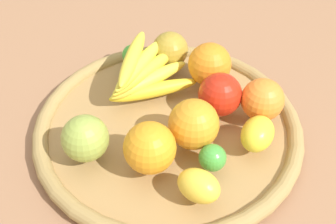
{
  "coord_description": "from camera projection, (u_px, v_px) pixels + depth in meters",
  "views": [
    {
      "loc": [
        -0.14,
        0.52,
        0.57
      ],
      "look_at": [
        0.0,
        0.0,
        0.05
      ],
      "focal_mm": 46.49,
      "sensor_mm": 36.0,
      "label": 1
    }
  ],
  "objects": [
    {
      "name": "apple_2",
      "position": [
        170.0,
        50.0,
        0.85
      ],
      "size": [
        0.09,
        0.09,
        0.07
      ],
      "primitive_type": "sphere",
      "rotation": [
        0.0,
        0.0,
        4.45
      ],
      "color": "#A5892C",
      "rests_on": "basket"
    },
    {
      "name": "lime_0",
      "position": [
        132.0,
        55.0,
        0.86
      ],
      "size": [
        0.06,
        0.06,
        0.04
      ],
      "primitive_type": "sphere",
      "rotation": [
        0.0,
        0.0,
        2.3
      ],
      "color": "green",
      "rests_on": "basket"
    },
    {
      "name": "orange_1",
      "position": [
        194.0,
        124.0,
        0.7
      ],
      "size": [
        0.12,
        0.12,
        0.08
      ],
      "primitive_type": "sphere",
      "rotation": [
        0.0,
        0.0,
        0.63
      ],
      "color": "orange",
      "rests_on": "basket"
    },
    {
      "name": "ground_plane",
      "position": [
        168.0,
        133.0,
        0.78
      ],
      "size": [
        2.4,
        2.4,
        0.0
      ],
      "primitive_type": "plane",
      "color": "#986B4A",
      "rests_on": "ground"
    },
    {
      "name": "orange_2",
      "position": [
        210.0,
        64.0,
        0.81
      ],
      "size": [
        0.09,
        0.09,
        0.08
      ],
      "primitive_type": "sphere",
      "rotation": [
        0.0,
        0.0,
        1.46
      ],
      "color": "orange",
      "rests_on": "basket"
    },
    {
      "name": "orange_0",
      "position": [
        262.0,
        100.0,
        0.74
      ],
      "size": [
        0.1,
        0.1,
        0.07
      ],
      "primitive_type": "sphere",
      "rotation": [
        0.0,
        0.0,
        4.04
      ],
      "color": "orange",
      "rests_on": "basket"
    },
    {
      "name": "banana_bunch",
      "position": [
        144.0,
        73.0,
        0.8
      ],
      "size": [
        0.16,
        0.17,
        0.07
      ],
      "color": "yellow",
      "rests_on": "basket"
    },
    {
      "name": "lemon_1",
      "position": [
        257.0,
        134.0,
        0.7
      ],
      "size": [
        0.07,
        0.08,
        0.05
      ],
      "primitive_type": "ellipsoid",
      "rotation": [
        0.0,
        0.0,
        4.5
      ],
      "color": "yellow",
      "rests_on": "basket"
    },
    {
      "name": "lemon_0",
      "position": [
        199.0,
        186.0,
        0.63
      ],
      "size": [
        0.08,
        0.07,
        0.05
      ],
      "primitive_type": "ellipsoid",
      "rotation": [
        0.0,
        0.0,
        2.85
      ],
      "color": "yellow",
      "rests_on": "basket"
    },
    {
      "name": "lime_1",
      "position": [
        213.0,
        158.0,
        0.67
      ],
      "size": [
        0.05,
        0.05,
        0.04
      ],
      "primitive_type": "sphere",
      "rotation": [
        0.0,
        0.0,
        4.75
      ],
      "color": "green",
      "rests_on": "basket"
    },
    {
      "name": "apple_1",
      "position": [
        85.0,
        138.0,
        0.68
      ],
      "size": [
        0.1,
        0.1,
        0.08
      ],
      "primitive_type": "sphere",
      "rotation": [
        0.0,
        0.0,
        4.29
      ],
      "color": "#92A744",
      "rests_on": "basket"
    },
    {
      "name": "orange_3",
      "position": [
        148.0,
        147.0,
        0.66
      ],
      "size": [
        0.1,
        0.1,
        0.08
      ],
      "primitive_type": "sphere",
      "rotation": [
        0.0,
        0.0,
        6.05
      ],
      "color": "orange",
      "rests_on": "basket"
    },
    {
      "name": "apple_0",
      "position": [
        220.0,
        95.0,
        0.75
      ],
      "size": [
        0.1,
        0.1,
        0.08
      ],
      "primitive_type": "sphere",
      "rotation": [
        0.0,
        0.0,
        0.4
      ],
      "color": "red",
      "rests_on": "basket"
    },
    {
      "name": "basket",
      "position": [
        168.0,
        127.0,
        0.77
      ],
      "size": [
        0.47,
        0.47,
        0.03
      ],
      "color": "#A57E4A",
      "rests_on": "ground_plane"
    }
  ]
}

